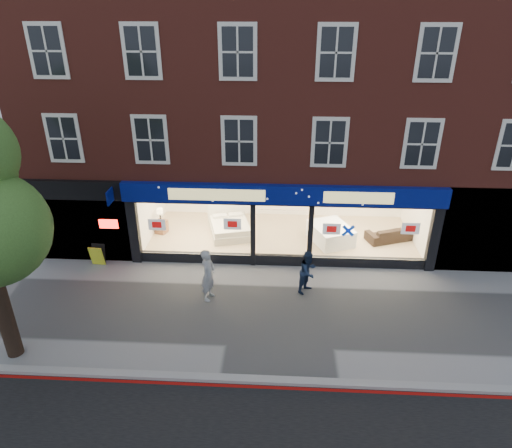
# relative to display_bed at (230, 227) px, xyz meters

# --- Properties ---
(ground) EXTENTS (120.00, 120.00, 0.00)m
(ground) POSITION_rel_display_bed_xyz_m (2.19, -5.35, -0.41)
(ground) COLOR gray
(ground) RESTS_ON ground
(kerb_line) EXTENTS (60.00, 0.10, 0.01)m
(kerb_line) POSITION_rel_display_bed_xyz_m (2.19, -8.45, -0.40)
(kerb_line) COLOR #8C0A07
(kerb_line) RESTS_ON ground
(kerb_stone) EXTENTS (60.00, 0.25, 0.12)m
(kerb_stone) POSITION_rel_display_bed_xyz_m (2.19, -8.25, -0.35)
(kerb_stone) COLOR gray
(kerb_stone) RESTS_ON ground
(showroom_floor) EXTENTS (11.00, 4.50, 0.10)m
(showroom_floor) POSITION_rel_display_bed_xyz_m (2.19, -0.10, -0.36)
(showroom_floor) COLOR tan
(showroom_floor) RESTS_ON ground
(building) EXTENTS (19.00, 8.26, 10.30)m
(building) POSITION_rel_display_bed_xyz_m (2.18, 1.58, 6.26)
(building) COLOR maroon
(building) RESTS_ON ground
(display_bed) EXTENTS (2.04, 2.30, 1.10)m
(display_bed) POSITION_rel_display_bed_xyz_m (0.00, 0.00, 0.00)
(display_bed) COLOR beige
(display_bed) RESTS_ON showroom_floor
(bedside_table) EXTENTS (0.58, 0.58, 0.55)m
(bedside_table) POSITION_rel_display_bed_xyz_m (-2.91, -0.09, -0.04)
(bedside_table) COLOR brown
(bedside_table) RESTS_ON showroom_floor
(mattress_stack) EXTENTS (1.96, 2.16, 0.70)m
(mattress_stack) POSITION_rel_display_bed_xyz_m (4.21, -0.48, 0.04)
(mattress_stack) COLOR white
(mattress_stack) RESTS_ON showroom_floor
(sofa) EXTENTS (2.18, 1.45, 0.59)m
(sofa) POSITION_rel_display_bed_xyz_m (6.71, -0.20, -0.01)
(sofa) COLOR black
(sofa) RESTS_ON showroom_floor
(a_board) EXTENTS (0.55, 0.38, 0.81)m
(a_board) POSITION_rel_display_bed_xyz_m (-4.71, -2.65, -0.01)
(a_board) COLOR yellow
(a_board) RESTS_ON ground
(pedestrian_grey) EXTENTS (0.60, 0.76, 1.83)m
(pedestrian_grey) POSITION_rel_display_bed_xyz_m (-0.20, -4.58, 0.50)
(pedestrian_grey) COLOR #9B9EA2
(pedestrian_grey) RESTS_ON ground
(pedestrian_blue) EXTENTS (0.92, 0.95, 1.54)m
(pedestrian_blue) POSITION_rel_display_bed_xyz_m (3.12, -3.97, 0.36)
(pedestrian_blue) COLOR #16233E
(pedestrian_blue) RESTS_ON ground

